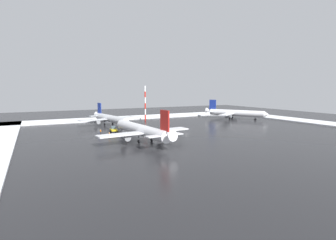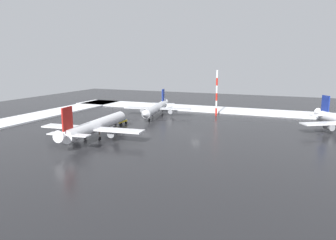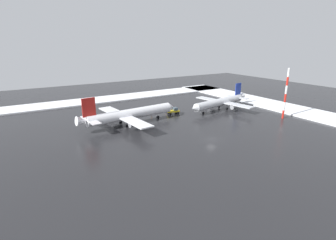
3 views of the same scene
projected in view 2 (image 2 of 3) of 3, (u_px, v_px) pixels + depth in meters
name	position (u px, v px, depth m)	size (l,w,h in m)	color
ground_plane	(195.00, 135.00, 96.44)	(240.00, 240.00, 0.00)	#232326
snow_bank_far	(231.00, 110.00, 141.78)	(152.00, 16.00, 0.52)	white
snow_bank_right	(24.00, 119.00, 121.71)	(14.00, 116.00, 0.52)	white
airplane_parked_portside	(96.00, 126.00, 92.22)	(30.11, 36.22, 10.75)	white
airplane_distant_tail	(156.00, 108.00, 127.90)	(26.97, 32.29, 9.62)	silver
pushback_tug	(121.00, 121.00, 111.95)	(2.72, 4.81, 2.50)	gold
ground_crew_near_tug	(108.00, 121.00, 113.46)	(0.36, 0.36, 1.71)	black
ground_crew_by_nose_gear	(99.00, 125.00, 106.41)	(0.36, 0.36, 1.71)	black
antenna_mast	(217.00, 93.00, 128.59)	(0.70, 0.70, 17.93)	red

